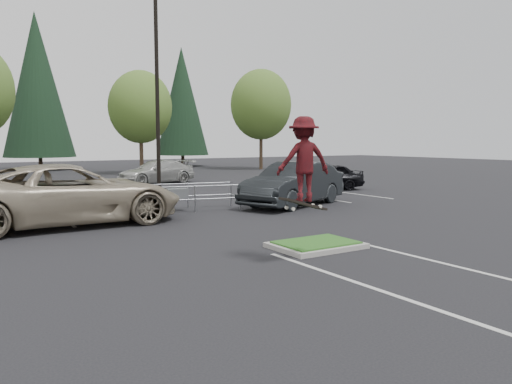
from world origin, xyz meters
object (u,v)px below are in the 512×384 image
conif_b (37,85)px  conif_c (182,101)px  light_pole (157,100)px  cart_corral (181,194)px  car_r_black (325,177)px  decid_c (140,109)px  car_l_tan (70,194)px  car_r_charc (294,184)px  skateboarder (304,160)px  car_far_silver (157,172)px  decid_d (261,107)px

conif_b → conif_c: bearing=-4.1°
light_pole → conif_c: (13.50, 27.50, 2.29)m
cart_corral → car_r_black: size_ratio=0.89×
cart_corral → decid_c: bearing=86.3°
car_l_tan → car_r_charc: size_ratio=1.29×
skateboarder → car_l_tan: size_ratio=0.30×
conif_b → car_l_tan: conif_b is taller
car_r_black → car_far_silver: car_far_silver is taller
cart_corral → skateboarder: bearing=-84.5°
car_far_silver → light_pole: bearing=-31.9°
cart_corral → car_r_charc: car_r_charc is taller
light_pole → conif_b: size_ratio=0.70×
decid_d → conif_c: size_ratio=0.75×
conif_c → skateboarder: conif_c is taller
conif_b → light_pole: bearing=-89.0°
light_pole → car_r_black: light_pole is taller
light_pole → skateboarder: bearing=-97.5°
conif_b → conif_c: conif_b is taller
decid_c → car_r_charc: bearing=-93.7°
light_pole → cart_corral: light_pole is taller
conif_c → car_r_charc: (-9.50, -32.50, -5.93)m
decid_d → car_r_black: size_ratio=2.17×
cart_corral → car_far_silver: (3.82, 12.33, 0.08)m
car_l_tan → car_far_silver: car_l_tan is taller
cart_corral → car_r_black: 10.71m
conif_b → cart_corral: conif_b is taller
car_r_black → car_far_silver: (-6.33, 8.92, 0.00)m
decid_d → skateboarder: size_ratio=4.45×
conif_c → cart_corral: 35.00m
decid_c → car_far_silver: decid_c is taller
decid_d → conif_b: conif_b is taller
conif_b → conif_c: (14.00, -1.00, -1.00)m
cart_corral → car_far_silver: size_ratio=0.76×
car_r_black → decid_d: bearing=174.8°
cart_corral → car_far_silver: 12.91m
car_r_black → skateboarder: bearing=-24.0°
light_pole → car_r_black: 10.25m
skateboarder → conif_c: bearing=-96.0°
skateboarder → cart_corral: bearing=-82.0°
decid_d → car_r_charc: size_ratio=1.70×
light_pole → decid_d: (17.49, 18.33, 1.35)m
cart_corral → car_l_tan: car_l_tan is taller
conif_b → skateboarder: 41.89m
conif_b → car_r_black: bearing=-71.0°
light_pole → decid_c: (5.49, 17.83, 0.69)m
cart_corral → car_far_silver: bearing=84.9°
conif_c → decid_d: bearing=-66.5°
conif_b → car_l_tan: size_ratio=2.03×
decid_c → car_l_tan: bearing=-114.7°
light_pole → car_l_tan: (-5.00, -5.00, -3.57)m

